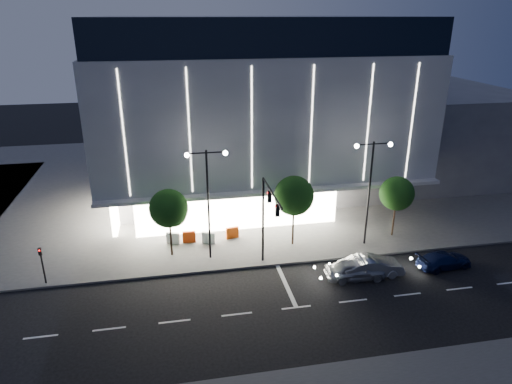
{
  "coord_description": "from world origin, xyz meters",
  "views": [
    {
      "loc": [
        -5.35,
        -25.99,
        18.22
      ],
      "look_at": [
        0.91,
        7.17,
        5.0
      ],
      "focal_mm": 32.0,
      "sensor_mm": 36.0,
      "label": 1
    }
  ],
  "objects_px": {
    "tree_left": "(169,210)",
    "tree_mid": "(294,198)",
    "ped_signal_far": "(42,262)",
    "barrier_d": "(209,238)",
    "car_lead": "(355,269)",
    "tree_right": "(397,195)",
    "barrier_c": "(232,233)",
    "street_lamp_west": "(208,189)",
    "car_second": "(371,266)",
    "car_third": "(444,260)",
    "barrier_a": "(189,237)",
    "street_lamp_east": "(370,178)",
    "traffic_mast": "(267,211)",
    "barrier_b": "(173,238)"
  },
  "relations": [
    {
      "from": "tree_left",
      "to": "tree_mid",
      "type": "bearing_deg",
      "value": 0.0
    },
    {
      "from": "ped_signal_far",
      "to": "tree_left",
      "type": "xyz_separation_m",
      "value": [
        9.03,
        2.52,
        2.15
      ]
    },
    {
      "from": "barrier_d",
      "to": "ped_signal_far",
      "type": "bearing_deg",
      "value": -141.19
    },
    {
      "from": "car_lead",
      "to": "ped_signal_far",
      "type": "bearing_deg",
      "value": 84.17
    },
    {
      "from": "tree_right",
      "to": "barrier_c",
      "type": "bearing_deg",
      "value": 171.81
    },
    {
      "from": "street_lamp_west",
      "to": "car_second",
      "type": "relative_size",
      "value": 1.9
    },
    {
      "from": "car_second",
      "to": "car_third",
      "type": "xyz_separation_m",
      "value": [
        6.0,
        0.09,
        -0.15
      ]
    },
    {
      "from": "ped_signal_far",
      "to": "car_third",
      "type": "bearing_deg",
      "value": -5.99
    },
    {
      "from": "car_second",
      "to": "barrier_a",
      "type": "distance_m",
      "value": 15.07
    },
    {
      "from": "tree_left",
      "to": "car_lead",
      "type": "bearing_deg",
      "value": -23.98
    },
    {
      "from": "barrier_c",
      "to": "car_lead",
      "type": "bearing_deg",
      "value": -55.67
    },
    {
      "from": "car_third",
      "to": "barrier_a",
      "type": "distance_m",
      "value": 20.44
    },
    {
      "from": "street_lamp_east",
      "to": "tree_mid",
      "type": "distance_m",
      "value": 6.27
    },
    {
      "from": "traffic_mast",
      "to": "barrier_c",
      "type": "height_order",
      "value": "traffic_mast"
    },
    {
      "from": "car_lead",
      "to": "barrier_b",
      "type": "distance_m",
      "value": 15.17
    },
    {
      "from": "traffic_mast",
      "to": "barrier_a",
      "type": "height_order",
      "value": "traffic_mast"
    },
    {
      "from": "street_lamp_east",
      "to": "barrier_c",
      "type": "height_order",
      "value": "street_lamp_east"
    },
    {
      "from": "ped_signal_far",
      "to": "barrier_b",
      "type": "bearing_deg",
      "value": 25.83
    },
    {
      "from": "barrier_c",
      "to": "tree_left",
      "type": "bearing_deg",
      "value": -170.1
    },
    {
      "from": "car_lead",
      "to": "car_second",
      "type": "bearing_deg",
      "value": -81.31
    },
    {
      "from": "traffic_mast",
      "to": "tree_right",
      "type": "relative_size",
      "value": 1.28
    },
    {
      "from": "tree_mid",
      "to": "street_lamp_west",
      "type": "bearing_deg",
      "value": -171.74
    },
    {
      "from": "street_lamp_east",
      "to": "tree_right",
      "type": "distance_m",
      "value": 3.81
    },
    {
      "from": "barrier_b",
      "to": "barrier_c",
      "type": "xyz_separation_m",
      "value": [
        5.05,
        0.09,
        0.0
      ]
    },
    {
      "from": "street_lamp_west",
      "to": "ped_signal_far",
      "type": "relative_size",
      "value": 3.0
    },
    {
      "from": "street_lamp_east",
      "to": "barrier_b",
      "type": "height_order",
      "value": "street_lamp_east"
    },
    {
      "from": "barrier_a",
      "to": "tree_right",
      "type": "bearing_deg",
      "value": -3.0
    },
    {
      "from": "tree_mid",
      "to": "barrier_d",
      "type": "height_order",
      "value": "tree_mid"
    },
    {
      "from": "tree_left",
      "to": "car_third",
      "type": "relative_size",
      "value": 1.32
    },
    {
      "from": "barrier_a",
      "to": "tree_left",
      "type": "bearing_deg",
      "value": -124.58
    },
    {
      "from": "ped_signal_far",
      "to": "tree_mid",
      "type": "relative_size",
      "value": 0.49
    },
    {
      "from": "tree_left",
      "to": "car_third",
      "type": "height_order",
      "value": "tree_left"
    },
    {
      "from": "ped_signal_far",
      "to": "street_lamp_west",
      "type": "bearing_deg",
      "value": 7.13
    },
    {
      "from": "car_second",
      "to": "car_lead",
      "type": "bearing_deg",
      "value": 95.58
    },
    {
      "from": "car_third",
      "to": "ped_signal_far",
      "type": "bearing_deg",
      "value": 77.62
    },
    {
      "from": "ped_signal_far",
      "to": "barrier_a",
      "type": "distance_m",
      "value": 11.44
    },
    {
      "from": "car_second",
      "to": "barrier_a",
      "type": "bearing_deg",
      "value": 59.33
    },
    {
      "from": "ped_signal_far",
      "to": "tree_mid",
      "type": "bearing_deg",
      "value": 7.55
    },
    {
      "from": "tree_right",
      "to": "barrier_b",
      "type": "distance_m",
      "value": 19.26
    },
    {
      "from": "ped_signal_far",
      "to": "barrier_a",
      "type": "bearing_deg",
      "value": 22.79
    },
    {
      "from": "car_second",
      "to": "barrier_c",
      "type": "bearing_deg",
      "value": 50.02
    },
    {
      "from": "barrier_b",
      "to": "barrier_a",
      "type": "bearing_deg",
      "value": 17.39
    },
    {
      "from": "ped_signal_far",
      "to": "street_lamp_east",
      "type": "bearing_deg",
      "value": 3.44
    },
    {
      "from": "tree_left",
      "to": "car_third",
      "type": "bearing_deg",
      "value": -15.34
    },
    {
      "from": "ped_signal_far",
      "to": "barrier_b",
      "type": "distance_m",
      "value": 10.22
    },
    {
      "from": "car_third",
      "to": "tree_mid",
      "type": "bearing_deg",
      "value": 55.4
    },
    {
      "from": "street_lamp_east",
      "to": "barrier_a",
      "type": "height_order",
      "value": "street_lamp_east"
    },
    {
      "from": "street_lamp_west",
      "to": "ped_signal_far",
      "type": "distance_m",
      "value": 12.76
    },
    {
      "from": "street_lamp_east",
      "to": "ped_signal_far",
      "type": "relative_size",
      "value": 3.0
    },
    {
      "from": "ped_signal_far",
      "to": "barrier_c",
      "type": "xyz_separation_m",
      "value": [
        14.18,
        4.51,
        -1.24
      ]
    }
  ]
}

